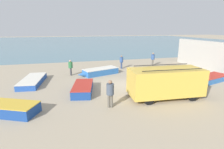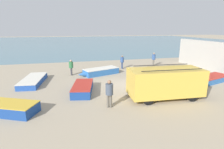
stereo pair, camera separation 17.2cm
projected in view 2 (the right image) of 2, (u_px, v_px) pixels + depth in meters
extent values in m
plane|color=tan|center=(125.00, 86.00, 14.85)|extent=(200.00, 200.00, 0.00)
cube|color=slate|center=(82.00, 42.00, 63.74)|extent=(120.00, 80.00, 0.01)
cube|color=gold|center=(165.00, 82.00, 11.99)|extent=(5.11, 2.31, 1.78)
cube|color=black|center=(198.00, 86.00, 12.56)|extent=(0.20, 1.90, 0.80)
cube|color=#1E232D|center=(199.00, 73.00, 12.29)|extent=(0.15, 1.81, 0.57)
cylinder|color=black|center=(178.00, 87.00, 13.33)|extent=(0.71, 0.26, 0.70)
cylinder|color=black|center=(192.00, 96.00, 11.62)|extent=(0.71, 0.26, 0.70)
cylinder|color=black|center=(139.00, 90.00, 12.78)|extent=(0.71, 0.26, 0.70)
cylinder|color=black|center=(148.00, 100.00, 11.07)|extent=(0.71, 0.26, 0.70)
cylinder|color=black|center=(161.00, 65.00, 12.49)|extent=(4.11, 0.26, 0.05)
cylinder|color=black|center=(173.00, 70.00, 10.97)|extent=(4.11, 0.26, 0.05)
cube|color=navy|center=(147.00, 74.00, 17.72)|extent=(3.58, 2.80, 0.51)
cone|color=navy|center=(167.00, 75.00, 17.40)|extent=(0.83, 0.72, 0.48)
cube|color=silver|center=(147.00, 72.00, 17.67)|extent=(0.80, 1.50, 0.05)
cube|color=silver|center=(147.00, 71.00, 17.65)|extent=(3.61, 2.83, 0.04)
cube|color=#2D66AD|center=(211.00, 79.00, 15.98)|extent=(4.19, 2.58, 0.46)
cube|color=#B22D23|center=(211.00, 77.00, 15.93)|extent=(0.59, 1.41, 0.05)
cube|color=#B22D23|center=(211.00, 76.00, 15.91)|extent=(4.23, 2.61, 0.04)
cube|color=#234CA3|center=(33.00, 81.00, 15.42)|extent=(1.94, 4.19, 0.46)
cone|color=#234CA3|center=(40.00, 74.00, 17.78)|extent=(0.52, 0.93, 0.43)
cube|color=silver|center=(33.00, 79.00, 15.37)|extent=(1.43, 0.34, 0.05)
cube|color=silver|center=(33.00, 78.00, 15.35)|extent=(1.96, 4.23, 0.04)
cube|color=navy|center=(83.00, 89.00, 13.25)|extent=(1.93, 3.34, 0.59)
cone|color=navy|center=(85.00, 81.00, 15.10)|extent=(0.68, 0.78, 0.56)
cube|color=#B22D23|center=(83.00, 86.00, 13.19)|extent=(1.27, 0.43, 0.05)
cube|color=#B22D23|center=(83.00, 85.00, 13.17)|extent=(1.95, 3.38, 0.04)
cube|color=#2D66AD|center=(101.00, 71.00, 18.43)|extent=(3.89, 2.57, 0.61)
cone|color=#2D66AD|center=(82.00, 74.00, 17.26)|extent=(0.95, 0.82, 0.58)
cube|color=silver|center=(101.00, 69.00, 18.37)|extent=(0.63, 1.31, 0.05)
cube|color=silver|center=(101.00, 68.00, 18.35)|extent=(3.93, 2.60, 0.04)
cube|color=navy|center=(8.00, 108.00, 9.98)|extent=(3.50, 2.55, 0.60)
cube|color=gold|center=(8.00, 105.00, 9.92)|extent=(0.69, 1.21, 0.05)
cube|color=gold|center=(8.00, 103.00, 9.90)|extent=(3.53, 2.57, 0.04)
cylinder|color=navy|center=(122.00, 66.00, 20.96)|extent=(0.14, 0.14, 0.77)
cylinder|color=navy|center=(122.00, 65.00, 21.10)|extent=(0.14, 0.14, 0.77)
cylinder|color=#335189|center=(122.00, 60.00, 20.85)|extent=(0.42, 0.42, 0.61)
sphere|color=#8C664C|center=(122.00, 56.00, 20.75)|extent=(0.21, 0.21, 0.21)
cylinder|color=#5B564C|center=(111.00, 101.00, 10.69)|extent=(0.16, 0.16, 0.85)
cylinder|color=#5B564C|center=(108.00, 101.00, 10.69)|extent=(0.16, 0.16, 0.85)
cylinder|color=#424C5B|center=(109.00, 89.00, 10.50)|extent=(0.46, 0.46, 0.67)
sphere|color=#8C664C|center=(109.00, 82.00, 10.38)|extent=(0.23, 0.23, 0.23)
cylinder|color=#38383D|center=(71.00, 71.00, 18.14)|extent=(0.15, 0.15, 0.78)
cylinder|color=#38383D|center=(72.00, 72.00, 18.00)|extent=(0.15, 0.15, 0.78)
cylinder|color=#2D6B3D|center=(71.00, 65.00, 17.89)|extent=(0.42, 0.42, 0.62)
sphere|color=tan|center=(71.00, 61.00, 17.78)|extent=(0.21, 0.21, 0.21)
cylinder|color=#5B564C|center=(154.00, 63.00, 22.49)|extent=(0.15, 0.15, 0.83)
cylinder|color=#5B564C|center=(153.00, 63.00, 22.65)|extent=(0.15, 0.15, 0.83)
cylinder|color=#335189|center=(154.00, 57.00, 22.38)|extent=(0.45, 0.45, 0.65)
sphere|color=tan|center=(154.00, 54.00, 22.26)|extent=(0.22, 0.22, 0.22)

